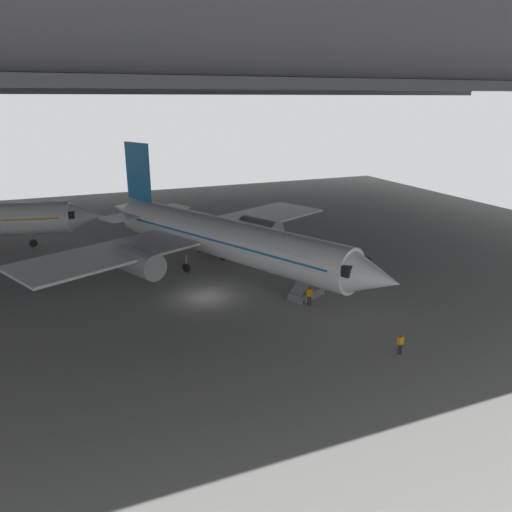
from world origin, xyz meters
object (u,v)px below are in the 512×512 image
baggage_tug (208,247)px  crew_worker_by_stairs (310,295)px  airplane_main (220,237)px  crew_worker_near_nose (401,343)px  boarding_stairs (309,288)px

baggage_tug → crew_worker_by_stairs: bearing=-79.6°
airplane_main → baggage_tug: airplane_main is taller
crew_worker_near_nose → baggage_tug: (-5.04, 27.79, -0.35)m
baggage_tug → boarding_stairs: bearing=-75.2°
boarding_stairs → crew_worker_near_nose: boarding_stairs is taller
crew_worker_near_nose → crew_worker_by_stairs: 9.86m
airplane_main → crew_worker_near_nose: bearing=-74.5°
crew_worker_by_stairs → airplane_main: bearing=109.9°
boarding_stairs → baggage_tug: 16.73m
crew_worker_near_nose → boarding_stairs: bearing=93.8°
airplane_main → crew_worker_by_stairs: size_ratio=21.22×
boarding_stairs → crew_worker_by_stairs: boarding_stairs is taller
crew_worker_by_stairs → baggage_tug: bearing=100.4°
airplane_main → boarding_stairs: airplane_main is taller
airplane_main → crew_worker_near_nose: size_ratio=23.50×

